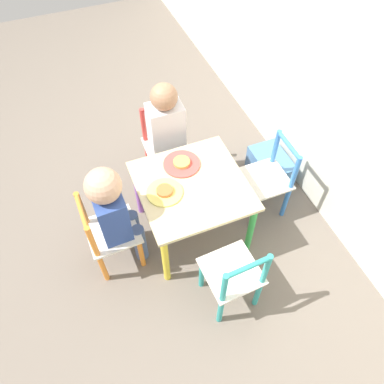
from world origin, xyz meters
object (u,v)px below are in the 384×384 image
(child_left, at_px, (167,131))
(chair_orange, at_px, (108,234))
(child_front, at_px, (114,210))
(chair_red, at_px, (166,147))
(plate_front, at_px, (165,192))
(plate_left, at_px, (182,163))
(kids_table, at_px, (192,192))
(storage_bin, at_px, (270,167))
(chair_blue, at_px, (268,180))
(chair_teal, at_px, (234,277))

(child_left, bearing_deg, chair_orange, -136.90)
(chair_orange, distance_m, child_front, 0.19)
(chair_orange, relative_size, child_left, 0.69)
(chair_red, height_order, plate_front, chair_red)
(plate_left, bearing_deg, kids_table, -0.00)
(chair_red, relative_size, plate_left, 2.58)
(chair_red, distance_m, storage_bin, 0.70)
(chair_blue, relative_size, child_left, 0.69)
(plate_front, bearing_deg, kids_table, 90.00)
(chair_blue, height_order, plate_left, chair_blue)
(child_front, bearing_deg, plate_front, -88.93)
(storage_bin, bearing_deg, plate_left, -85.36)
(kids_table, height_order, child_front, child_front)
(kids_table, height_order, chair_blue, chair_blue)
(kids_table, height_order, chair_orange, chair_orange)
(kids_table, distance_m, child_front, 0.42)
(chair_red, bearing_deg, child_front, -129.56)
(kids_table, xyz_separation_m, child_front, (0.01, -0.42, 0.08))
(chair_teal, xyz_separation_m, storage_bin, (-0.68, 0.61, -0.16))
(child_left, xyz_separation_m, plate_left, (0.27, -0.01, -0.00))
(chair_blue, height_order, child_front, child_front)
(chair_red, xyz_separation_m, child_left, (0.06, -0.00, 0.18))
(chair_orange, bearing_deg, kids_table, -90.00)
(chair_red, distance_m, child_front, 0.68)
(child_left, distance_m, plate_left, 0.27)
(kids_table, height_order, chair_red, chair_red)
(chair_orange, distance_m, chair_teal, 0.68)
(chair_orange, relative_size, chair_red, 1.00)
(kids_table, xyz_separation_m, chair_red, (-0.48, 0.01, -0.11))
(chair_red, distance_m, child_left, 0.19)
(child_front, relative_size, plate_front, 3.88)
(chair_blue, bearing_deg, kids_table, -90.00)
(child_left, height_order, plate_front, child_left)
(chair_blue, height_order, plate_front, chair_blue)
(chair_red, relative_size, chair_teal, 1.00)
(chair_orange, bearing_deg, plate_left, -72.81)
(chair_red, xyz_separation_m, child_front, (0.49, -0.43, 0.18))
(plate_left, distance_m, storage_bin, 0.72)
(chair_orange, distance_m, child_left, 0.68)
(plate_left, bearing_deg, child_front, -68.58)
(chair_blue, relative_size, storage_bin, 1.73)
(child_left, bearing_deg, chair_blue, -40.32)
(kids_table, distance_m, chair_orange, 0.49)
(chair_blue, relative_size, plate_front, 2.79)
(chair_red, distance_m, plate_front, 0.54)
(plate_front, xyz_separation_m, storage_bin, (-0.20, 0.78, -0.35))
(kids_table, distance_m, storage_bin, 0.72)
(kids_table, distance_m, plate_left, 0.17)
(chair_blue, bearing_deg, plate_left, -107.34)
(storage_bin, bearing_deg, plate_front, -75.64)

